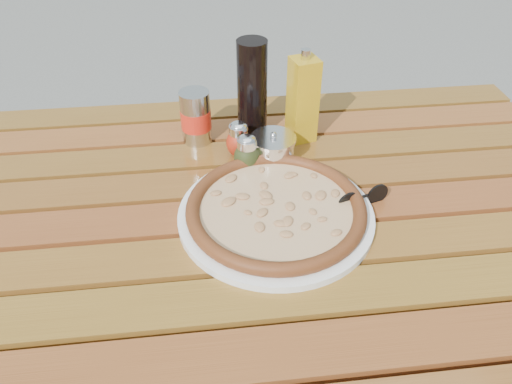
{
  "coord_description": "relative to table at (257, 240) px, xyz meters",
  "views": [
    {
      "loc": [
        -0.08,
        -0.71,
        1.36
      ],
      "look_at": [
        0.0,
        0.02,
        0.78
      ],
      "focal_mm": 35.0,
      "sensor_mm": 36.0,
      "label": 1
    }
  ],
  "objects": [
    {
      "name": "parmesan_tin",
      "position": [
        0.05,
        0.16,
        0.11
      ],
      "size": [
        0.1,
        0.1,
        0.07
      ],
      "rotation": [
        0.0,
        0.0,
        0.07
      ],
      "color": "white",
      "rests_on": "table"
    },
    {
      "name": "dark_bottle",
      "position": [
        0.02,
        0.28,
        0.19
      ],
      "size": [
        0.07,
        0.07,
        0.22
      ],
      "primitive_type": "cylinder",
      "rotation": [
        0.0,
        0.0,
        0.13
      ],
      "color": "black",
      "rests_on": "table"
    },
    {
      "name": "pepper_shaker",
      "position": [
        -0.02,
        0.19,
        0.11
      ],
      "size": [
        0.06,
        0.06,
        0.08
      ],
      "rotation": [
        0.0,
        0.0,
        -0.04
      ],
      "color": "red",
      "rests_on": "table"
    },
    {
      "name": "table",
      "position": [
        0.0,
        0.0,
        0.0
      ],
      "size": [
        1.4,
        0.9,
        0.75
      ],
      "color": "#3C1E0D",
      "rests_on": "ground"
    },
    {
      "name": "soda_can",
      "position": [
        -0.11,
        0.26,
        0.13
      ],
      "size": [
        0.09,
        0.09,
        0.12
      ],
      "rotation": [
        0.0,
        0.0,
        -0.33
      ],
      "color": "#BBBBC0",
      "rests_on": "table"
    },
    {
      "name": "olive_oil_cruet",
      "position": [
        0.13,
        0.24,
        0.17
      ],
      "size": [
        0.07,
        0.07,
        0.21
      ],
      "rotation": [
        0.0,
        0.0,
        0.25
      ],
      "color": "#C39414",
      "rests_on": "table"
    },
    {
      "name": "sunglasses",
      "position": [
        0.2,
        -0.0,
        0.09
      ],
      "size": [
        0.11,
        0.05,
        0.04
      ],
      "rotation": [
        0.0,
        0.0,
        0.28
      ],
      "color": "black",
      "rests_on": "table"
    },
    {
      "name": "plate",
      "position": [
        0.03,
        -0.02,
        0.08
      ],
      "size": [
        0.42,
        0.42,
        0.01
      ],
      "primitive_type": "cylinder",
      "rotation": [
        0.0,
        0.0,
        -0.18
      ],
      "color": "white",
      "rests_on": "table"
    },
    {
      "name": "pizza",
      "position": [
        0.03,
        -0.02,
        0.1
      ],
      "size": [
        0.37,
        0.37,
        0.03
      ],
      "rotation": [
        0.0,
        0.0,
        -0.13
      ],
      "color": "beige",
      "rests_on": "plate"
    },
    {
      "name": "oregano_shaker",
      "position": [
        -0.0,
        0.14,
        0.11
      ],
      "size": [
        0.06,
        0.06,
        0.08
      ],
      "rotation": [
        0.0,
        0.0,
        0.17
      ],
      "color": "#343D18",
      "rests_on": "table"
    }
  ]
}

